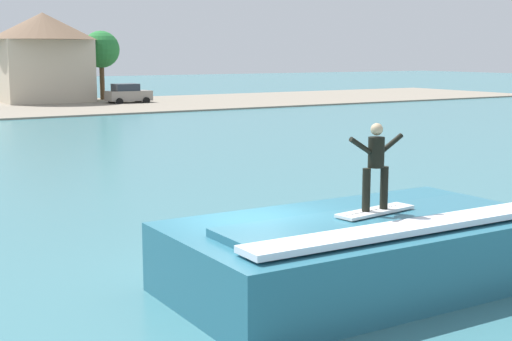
% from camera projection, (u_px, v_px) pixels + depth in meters
% --- Properties ---
extents(ground_plane, '(260.00, 260.00, 0.00)m').
position_uv_depth(ground_plane, '(250.00, 283.00, 14.99)').
color(ground_plane, '#3B727B').
extents(wave_crest, '(7.59, 4.07, 1.54)m').
position_uv_depth(wave_crest, '(360.00, 252.00, 14.64)').
color(wave_crest, '#2A687D').
rests_on(wave_crest, ground_plane).
extents(surfboard, '(1.89, 0.73, 0.06)m').
position_uv_depth(surfboard, '(375.00, 211.00, 14.43)').
color(surfboard, white).
rests_on(surfboard, wave_crest).
extents(surfer, '(1.32, 0.32, 1.71)m').
position_uv_depth(surfer, '(376.00, 162.00, 14.25)').
color(surfer, black).
rests_on(surfer, surfboard).
extents(car_far_shore, '(3.96, 2.25, 1.86)m').
position_uv_depth(car_far_shore, '(128.00, 94.00, 66.88)').
color(car_far_shore, gray).
rests_on(car_far_shore, ground_plane).
extents(house_gabled_white, '(9.67, 9.67, 8.27)m').
position_uv_depth(house_gabled_white, '(44.00, 51.00, 67.33)').
color(house_gabled_white, beige).
rests_on(house_gabled_white, ground_plane).
extents(tree_tall_bare, '(3.55, 3.55, 6.74)m').
position_uv_depth(tree_tall_bare, '(101.00, 50.00, 70.63)').
color(tree_tall_bare, brown).
rests_on(tree_tall_bare, ground_plane).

